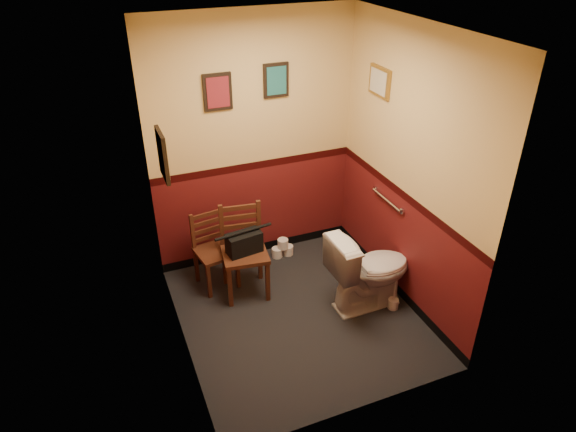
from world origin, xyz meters
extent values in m
cube|color=black|center=(0.00, 0.00, 0.00)|extent=(2.20, 2.40, 0.00)
cube|color=silver|center=(0.00, 0.00, 2.70)|extent=(2.20, 2.40, 0.00)
cube|color=#5C1415|center=(0.00, 1.20, 1.35)|extent=(2.20, 0.00, 2.70)
cube|color=#5C1415|center=(0.00, -1.20, 1.35)|extent=(2.20, 0.00, 2.70)
cube|color=#5C1415|center=(-1.10, 0.00, 1.35)|extent=(0.00, 2.40, 2.70)
cube|color=#5C1415|center=(1.10, 0.00, 1.35)|extent=(0.00, 2.40, 2.70)
cylinder|color=silver|center=(1.07, 0.25, 0.95)|extent=(0.03, 0.50, 0.03)
cylinder|color=silver|center=(1.09, 0.00, 0.95)|extent=(0.02, 0.06, 0.06)
cylinder|color=silver|center=(1.09, 0.50, 0.95)|extent=(0.02, 0.06, 0.06)
cube|color=black|center=(-0.35, 1.18, 1.95)|extent=(0.28, 0.03, 0.36)
cube|color=maroon|center=(-0.35, 1.17, 1.95)|extent=(0.22, 0.01, 0.30)
cube|color=black|center=(0.25, 1.18, 2.00)|extent=(0.26, 0.03, 0.34)
cube|color=#206669|center=(0.25, 1.17, 2.00)|extent=(0.20, 0.01, 0.28)
cube|color=black|center=(-1.08, 0.10, 1.85)|extent=(0.03, 0.30, 0.38)
cube|color=#BFB496|center=(-1.07, 0.10, 1.85)|extent=(0.01, 0.24, 0.31)
cube|color=olive|center=(1.08, 0.60, 2.05)|extent=(0.03, 0.34, 0.28)
cube|color=#BFB496|center=(1.07, 0.60, 2.05)|extent=(0.01, 0.28, 0.22)
imported|color=white|center=(0.72, -0.09, 0.41)|extent=(0.85, 0.49, 0.82)
cylinder|color=silver|center=(0.93, -0.26, 0.05)|extent=(0.11, 0.11, 0.11)
cylinder|color=silver|center=(0.93, -0.26, 0.23)|extent=(0.01, 0.01, 0.30)
cube|color=#482315|center=(-0.59, 0.79, 0.41)|extent=(0.44, 0.44, 0.04)
cube|color=#482315|center=(-0.73, 0.60, 0.20)|extent=(0.04, 0.04, 0.41)
cube|color=#482315|center=(-0.78, 0.92, 0.20)|extent=(0.04, 0.04, 0.41)
cube|color=#482315|center=(-0.40, 0.65, 0.20)|extent=(0.04, 0.04, 0.41)
cube|color=#482315|center=(-0.46, 0.97, 0.20)|extent=(0.04, 0.04, 0.41)
cube|color=#482315|center=(-0.78, 0.93, 0.61)|extent=(0.04, 0.04, 0.41)
cube|color=#482315|center=(-0.46, 0.98, 0.61)|extent=(0.04, 0.04, 0.41)
cube|color=#482315|center=(-0.62, 0.95, 0.50)|extent=(0.31, 0.07, 0.04)
cube|color=#482315|center=(-0.62, 0.95, 0.59)|extent=(0.31, 0.07, 0.04)
cube|color=#482315|center=(-0.62, 0.95, 0.68)|extent=(0.31, 0.07, 0.04)
cube|color=#482315|center=(-0.62, 0.95, 0.77)|extent=(0.31, 0.07, 0.04)
cube|color=#482315|center=(-0.35, 0.55, 0.48)|extent=(0.50, 0.50, 0.04)
cube|color=#482315|center=(-0.56, 0.39, 0.24)|extent=(0.05, 0.05, 0.48)
cube|color=#482315|center=(-0.51, 0.76, 0.24)|extent=(0.05, 0.05, 0.48)
cube|color=#482315|center=(-0.19, 0.34, 0.24)|extent=(0.05, 0.05, 0.48)
cube|color=#482315|center=(-0.13, 0.71, 0.24)|extent=(0.05, 0.05, 0.48)
cube|color=#482315|center=(-0.51, 0.77, 0.71)|extent=(0.05, 0.04, 0.48)
cube|color=#482315|center=(-0.13, 0.72, 0.71)|extent=(0.05, 0.04, 0.48)
cube|color=#482315|center=(-0.32, 0.74, 0.58)|extent=(0.36, 0.08, 0.05)
cube|color=#482315|center=(-0.32, 0.74, 0.69)|extent=(0.36, 0.08, 0.05)
cube|color=#482315|center=(-0.32, 0.74, 0.79)|extent=(0.36, 0.08, 0.05)
cube|color=#482315|center=(-0.32, 0.74, 0.90)|extent=(0.36, 0.08, 0.05)
cube|color=black|center=(-0.35, 0.55, 0.61)|extent=(0.37, 0.22, 0.22)
cylinder|color=black|center=(-0.35, 0.55, 0.73)|extent=(0.30, 0.07, 0.03)
cylinder|color=silver|center=(0.18, 1.02, 0.06)|extent=(0.12, 0.12, 0.11)
cylinder|color=silver|center=(0.31, 1.02, 0.06)|extent=(0.12, 0.12, 0.11)
cylinder|color=silver|center=(0.24, 1.01, 0.17)|extent=(0.12, 0.12, 0.11)
camera|label=1|loc=(-1.54, -3.55, 3.40)|focal=32.00mm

